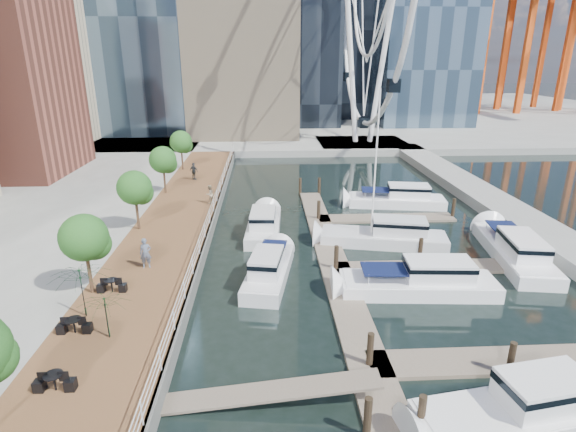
{
  "coord_description": "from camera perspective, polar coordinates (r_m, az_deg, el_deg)",
  "views": [
    {
      "loc": [
        -1.59,
        -18.93,
        13.31
      ],
      "look_at": [
        -0.06,
        10.69,
        3.0
      ],
      "focal_mm": 28.0,
      "sensor_mm": 36.0,
      "label": 1
    }
  ],
  "objects": [
    {
      "name": "ground",
      "position": [
        23.19,
        1.57,
        -15.86
      ],
      "size": [
        520.0,
        520.0,
        0.0
      ],
      "primitive_type": "plane",
      "color": "black",
      "rests_on": "ground"
    },
    {
      "name": "boardwalk",
      "position": [
        37.01,
        -14.33,
        -1.7
      ],
      "size": [
        6.0,
        60.0,
        1.0
      ],
      "primitive_type": "cube",
      "color": "brown",
      "rests_on": "ground"
    },
    {
      "name": "seawall",
      "position": [
        36.53,
        -9.71,
        -1.65
      ],
      "size": [
        0.25,
        60.0,
        1.0
      ],
      "primitive_type": "cube",
      "color": "#595954",
      "rests_on": "ground"
    },
    {
      "name": "land_far",
      "position": [
        121.61,
        -2.26,
        13.11
      ],
      "size": [
        200.0,
        114.0,
        1.0
      ],
      "primitive_type": "cube",
      "color": "gray",
      "rests_on": "ground"
    },
    {
      "name": "breakwater",
      "position": [
        46.32,
        24.97,
        1.28
      ],
      "size": [
        4.0,
        60.0,
        1.0
      ],
      "primitive_type": "cube",
      "color": "gray",
      "rests_on": "ground"
    },
    {
      "name": "pier",
      "position": [
        73.74,
        9.4,
        8.91
      ],
      "size": [
        14.0,
        12.0,
        1.0
      ],
      "primitive_type": "cube",
      "color": "gray",
      "rests_on": "ground"
    },
    {
      "name": "railing",
      "position": [
        36.19,
        -9.96,
        -0.13
      ],
      "size": [
        0.1,
        60.0,
        1.05
      ],
      "primitive_type": null,
      "color": "white",
      "rests_on": "boardwalk"
    },
    {
      "name": "floating_docks",
      "position": [
        33.03,
        14.14,
        -4.28
      ],
      "size": [
        16.0,
        34.0,
        2.6
      ],
      "color": "#6D6051",
      "rests_on": "ground"
    },
    {
      "name": "port_cranes",
      "position": [
        134.06,
        30.05,
        19.64
      ],
      "size": [
        40.0,
        52.0,
        38.0
      ],
      "color": "#D84C14",
      "rests_on": "ground"
    },
    {
      "name": "street_trees",
      "position": [
        35.52,
        -18.92,
        3.4
      ],
      "size": [
        2.6,
        42.6,
        4.6
      ],
      "color": "#3F2B1C",
      "rests_on": "ground"
    },
    {
      "name": "cafe_tables",
      "position": [
        22.51,
        -26.43,
        -15.13
      ],
      "size": [
        2.5,
        13.7,
        0.74
      ],
      "color": "black",
      "rests_on": "ground"
    },
    {
      "name": "yacht_foreground",
      "position": [
        28.68,
        16.09,
        -9.3
      ],
      "size": [
        10.34,
        3.43,
        2.15
      ],
      "primitive_type": null,
      "rotation": [
        0.0,
        0.0,
        1.5
      ],
      "color": "white",
      "rests_on": "ground"
    },
    {
      "name": "pedestrian_near",
      "position": [
        29.34,
        -17.64,
        -4.53
      ],
      "size": [
        0.78,
        0.59,
        1.94
      ],
      "primitive_type": "imported",
      "rotation": [
        0.0,
        0.0,
        0.19
      ],
      "color": "#50596B",
      "rests_on": "boardwalk"
    },
    {
      "name": "pedestrian_mid",
      "position": [
        41.21,
        -9.92,
        2.74
      ],
      "size": [
        1.03,
        1.06,
        1.72
      ],
      "primitive_type": "imported",
      "rotation": [
        0.0,
        0.0,
        -2.24
      ],
      "color": "gray",
      "rests_on": "boardwalk"
    },
    {
      "name": "pedestrian_far",
      "position": [
        49.9,
        -11.86,
        5.58
      ],
      "size": [
        1.17,
        0.96,
        1.86
      ],
      "primitive_type": "imported",
      "rotation": [
        0.0,
        0.0,
        2.6
      ],
      "color": "#2D3339",
      "rests_on": "boardwalk"
    },
    {
      "name": "moored_yachts",
      "position": [
        34.21,
        12.43,
        -4.21
      ],
      "size": [
        21.4,
        31.66,
        11.5
      ],
      "color": "silver",
      "rests_on": "ground"
    },
    {
      "name": "cafe_seating",
      "position": [
        21.99,
        -26.63,
        -13.36
      ],
      "size": [
        4.86,
        14.34,
        2.72
      ],
      "color": "#0E3612",
      "rests_on": "ground"
    }
  ]
}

